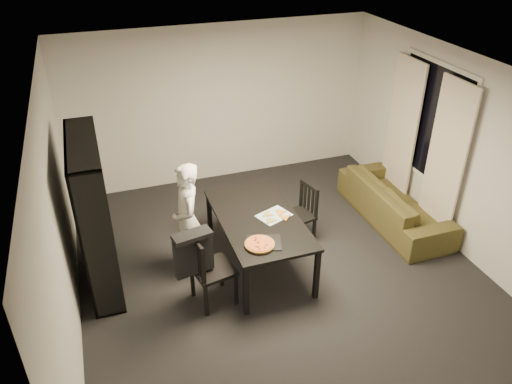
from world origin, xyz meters
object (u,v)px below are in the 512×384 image
object	(u,v)px
pepperoni_pizza	(260,244)
chair_left	(205,265)
chair_right	(303,209)
dining_table	(259,222)
person	(187,220)
baking_tray	(264,242)
sofa	(395,202)
bookshelf	(94,215)

from	to	relation	value
pepperoni_pizza	chair_left	bearing A→B (deg)	173.39
chair_right	dining_table	bearing A→B (deg)	-79.03
chair_right	person	world-z (taller)	person
baking_tray	pepperoni_pizza	distance (m)	0.08
dining_table	person	world-z (taller)	person
chair_left	chair_right	size ratio (longest dim) A/B	1.14
person	baking_tray	size ratio (longest dim) A/B	3.81
chair_right	sofa	world-z (taller)	chair_right
dining_table	sofa	bearing A→B (deg)	8.55
chair_left	baking_tray	bearing A→B (deg)	-103.51
chair_left	sofa	world-z (taller)	chair_left
bookshelf	sofa	world-z (taller)	bookshelf
chair_left	person	bearing A→B (deg)	-6.86
sofa	chair_right	bearing A→B (deg)	90.03
person	bookshelf	bearing A→B (deg)	-99.67
baking_tray	sofa	xyz separation A→B (m)	(2.39, 0.87, -0.44)
person	pepperoni_pizza	world-z (taller)	person
person	pepperoni_pizza	xyz separation A→B (m)	(0.68, -0.75, -0.00)
bookshelf	baking_tray	size ratio (longest dim) A/B	4.75
dining_table	chair_left	xyz separation A→B (m)	(-0.82, -0.50, -0.11)
baking_tray	chair_left	bearing A→B (deg)	177.29
chair_left	pepperoni_pizza	bearing A→B (deg)	-107.42
baking_tray	pepperoni_pizza	xyz separation A→B (m)	(-0.07, -0.04, 0.02)
dining_table	chair_right	world-z (taller)	chair_right
chair_left	person	distance (m)	0.71
bookshelf	sofa	bearing A→B (deg)	-0.66
chair_right	pepperoni_pizza	world-z (taller)	chair_right
dining_table	person	size ratio (longest dim) A/B	1.16
chair_right	person	bearing A→B (deg)	-97.55
pepperoni_pizza	dining_table	bearing A→B (deg)	71.90
chair_left	baking_tray	xyz separation A→B (m)	(0.70, -0.03, 0.18)
baking_tray	pepperoni_pizza	size ratio (longest dim) A/B	1.14
pepperoni_pizza	sofa	distance (m)	2.66
chair_right	bookshelf	bearing A→B (deg)	-104.04
bookshelf	chair_right	size ratio (longest dim) A/B	2.21
person	pepperoni_pizza	bearing A→B (deg)	43.33
person	baking_tray	bearing A→B (deg)	47.57
bookshelf	chair_right	distance (m)	2.74
baking_tray	pepperoni_pizza	bearing A→B (deg)	-148.67
dining_table	bookshelf	bearing A→B (deg)	168.64
sofa	bookshelf	bearing A→B (deg)	89.34
person	sofa	distance (m)	3.17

